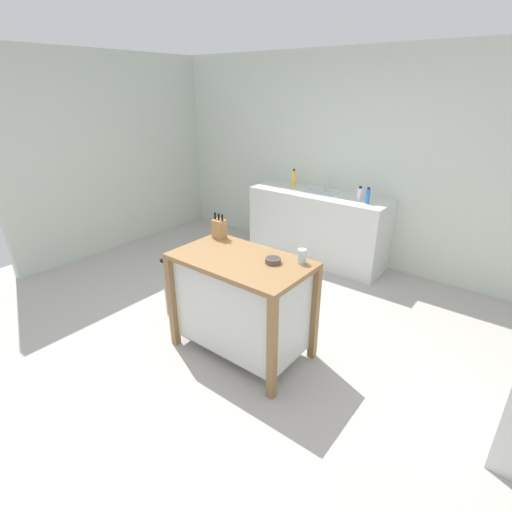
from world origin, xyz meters
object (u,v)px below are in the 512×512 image
object	(u,v)px
bowl_stoneware_deep	(273,260)
sink_faucet	(326,182)
trash_bin	(186,288)
kitchen_island	(241,301)
bottle_spray_cleaner	(368,196)
drinking_cup	(302,256)
bottle_hand_soap	(360,194)
bottle_dish_soap	(294,179)
knife_block	(219,229)

from	to	relation	value
bowl_stoneware_deep	sink_faucet	xyz separation A→B (m)	(-0.75, 2.21, 0.10)
trash_bin	sink_faucet	xyz separation A→B (m)	(0.31, 2.21, 0.71)
kitchen_island	bottle_spray_cleaner	xyz separation A→B (m)	(0.18, 2.08, 0.50)
drinking_cup	bottle_hand_soap	size ratio (longest dim) A/B	0.68
kitchen_island	sink_faucet	size ratio (longest dim) A/B	5.17
bowl_stoneware_deep	drinking_cup	size ratio (longest dim) A/B	1.12
sink_faucet	bottle_spray_cleaner	size ratio (longest dim) A/B	1.15
bowl_stoneware_deep	bottle_dish_soap	world-z (taller)	bottle_dish_soap
bowl_stoneware_deep	sink_faucet	distance (m)	2.34
drinking_cup	sink_faucet	xyz separation A→B (m)	(-0.93, 2.07, 0.07)
trash_bin	bowl_stoneware_deep	bearing A→B (deg)	0.08
drinking_cup	bottle_hand_soap	bearing A→B (deg)	101.45
kitchen_island	drinking_cup	world-z (taller)	drinking_cup
bottle_hand_soap	knife_block	bearing A→B (deg)	-104.16
knife_block	sink_faucet	xyz separation A→B (m)	(-0.05, 2.07, 0.04)
kitchen_island	knife_block	distance (m)	0.70
drinking_cup	trash_bin	world-z (taller)	drinking_cup
knife_block	bottle_spray_cleaner	distance (m)	1.95
knife_block	drinking_cup	world-z (taller)	knife_block
kitchen_island	knife_block	size ratio (longest dim) A/B	4.92
knife_block	sink_faucet	size ratio (longest dim) A/B	1.05
bowl_stoneware_deep	bottle_hand_soap	distance (m)	2.09
bottle_spray_cleaner	knife_block	bearing A→B (deg)	-108.71
bowl_stoneware_deep	bottle_spray_cleaner	bearing A→B (deg)	92.30
kitchen_island	bottle_hand_soap	size ratio (longest dim) A/B	6.87
kitchen_island	bottle_dish_soap	size ratio (longest dim) A/B	4.68
drinking_cup	sink_faucet	world-z (taller)	sink_faucet
kitchen_island	bowl_stoneware_deep	bearing A→B (deg)	19.24
drinking_cup	bottle_spray_cleaner	world-z (taller)	bottle_spray_cleaner
knife_block	bowl_stoneware_deep	size ratio (longest dim) A/B	1.84
bowl_stoneware_deep	drinking_cup	world-z (taller)	drinking_cup
bowl_stoneware_deep	bottle_spray_cleaner	xyz separation A→B (m)	(-0.08, 1.99, 0.08)
trash_bin	sink_faucet	distance (m)	2.34
bottle_spray_cleaner	bottle_dish_soap	bearing A→B (deg)	172.48
bottle_hand_soap	sink_faucet	bearing A→B (deg)	166.14
bottle_hand_soap	bottle_dish_soap	bearing A→B (deg)	176.61
kitchen_island	bottle_dish_soap	xyz separation A→B (m)	(-0.94, 2.22, 0.53)
drinking_cup	trash_bin	xyz separation A→B (m)	(-1.24, -0.14, -0.64)
drinking_cup	sink_faucet	size ratio (longest dim) A/B	0.51
trash_bin	knife_block	bearing A→B (deg)	21.76
bowl_stoneware_deep	drinking_cup	distance (m)	0.23
knife_block	bottle_hand_soap	world-z (taller)	knife_block
bottle_dish_soap	sink_faucet	bearing A→B (deg)	9.45
drinking_cup	bottle_dish_soap	distance (m)	2.42
bowl_stoneware_deep	drinking_cup	xyz separation A→B (m)	(0.18, 0.14, 0.03)
trash_bin	bottle_hand_soap	distance (m)	2.34
trash_bin	bottle_hand_soap	xyz separation A→B (m)	(0.85, 2.08, 0.67)
knife_block	bottle_hand_soap	bearing A→B (deg)	75.84
drinking_cup	bottle_hand_soap	world-z (taller)	bottle_hand_soap
trash_bin	bottle_dish_soap	world-z (taller)	bottle_dish_soap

